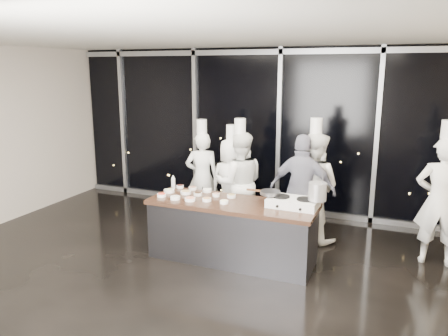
% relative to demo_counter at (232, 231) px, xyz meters
% --- Properties ---
extents(ground, '(9.00, 9.00, 0.00)m').
position_rel_demo_counter_xyz_m(ground, '(0.00, -0.90, -0.45)').
color(ground, black).
rests_on(ground, ground).
extents(room_shell, '(9.02, 7.02, 3.21)m').
position_rel_demo_counter_xyz_m(room_shell, '(0.18, -0.90, 1.79)').
color(room_shell, beige).
rests_on(room_shell, ground).
extents(window_wall, '(8.90, 0.11, 3.20)m').
position_rel_demo_counter_xyz_m(window_wall, '(0.00, 2.53, 1.14)').
color(window_wall, black).
rests_on(window_wall, ground).
extents(demo_counter, '(2.46, 0.86, 0.90)m').
position_rel_demo_counter_xyz_m(demo_counter, '(0.00, 0.00, 0.00)').
color(demo_counter, '#39393E').
rests_on(demo_counter, ground).
extents(stove, '(0.71, 0.46, 0.14)m').
position_rel_demo_counter_xyz_m(stove, '(0.87, 0.11, 0.51)').
color(stove, white).
rests_on(stove, demo_counter).
extents(frying_pan, '(0.50, 0.30, 0.05)m').
position_rel_demo_counter_xyz_m(frying_pan, '(0.52, 0.13, 0.61)').
color(frying_pan, gray).
rests_on(frying_pan, stove).
extents(stock_pot, '(0.25, 0.25, 0.25)m').
position_rel_demo_counter_xyz_m(stock_pot, '(1.21, 0.10, 0.71)').
color(stock_pot, silver).
rests_on(stock_pot, stove).
extents(prep_bowls, '(1.16, 0.72, 0.05)m').
position_rel_demo_counter_xyz_m(prep_bowls, '(-0.67, 0.06, 0.47)').
color(prep_bowls, white).
rests_on(prep_bowls, demo_counter).
extents(squeeze_bottle, '(0.06, 0.06, 0.23)m').
position_rel_demo_counter_xyz_m(squeeze_bottle, '(-1.14, 0.31, 0.56)').
color(squeeze_bottle, silver).
rests_on(squeeze_bottle, demo_counter).
extents(chef_far_left, '(0.72, 0.61, 1.91)m').
position_rel_demo_counter_xyz_m(chef_far_left, '(-1.13, 1.39, 0.41)').
color(chef_far_left, white).
rests_on(chef_far_left, ground).
extents(chef_left, '(0.81, 0.54, 1.86)m').
position_rel_demo_counter_xyz_m(chef_left, '(-0.50, 1.25, 0.37)').
color(chef_left, white).
rests_on(chef_left, ground).
extents(chef_center, '(1.04, 0.94, 1.99)m').
position_rel_demo_counter_xyz_m(chef_center, '(-0.29, 1.11, 0.44)').
color(chef_center, white).
rests_on(chef_center, ground).
extents(guest, '(1.06, 0.45, 1.80)m').
position_rel_demo_counter_xyz_m(guest, '(0.81, 1.02, 0.45)').
color(guest, '#131636').
rests_on(guest, ground).
extents(chef_right, '(1.06, 0.94, 2.03)m').
position_rel_demo_counter_xyz_m(chef_right, '(0.94, 1.27, 0.46)').
color(chef_right, white).
rests_on(chef_right, ground).
extents(chef_side, '(0.69, 0.47, 2.11)m').
position_rel_demo_counter_xyz_m(chef_side, '(2.79, 1.03, 0.50)').
color(chef_side, white).
rests_on(chef_side, ground).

